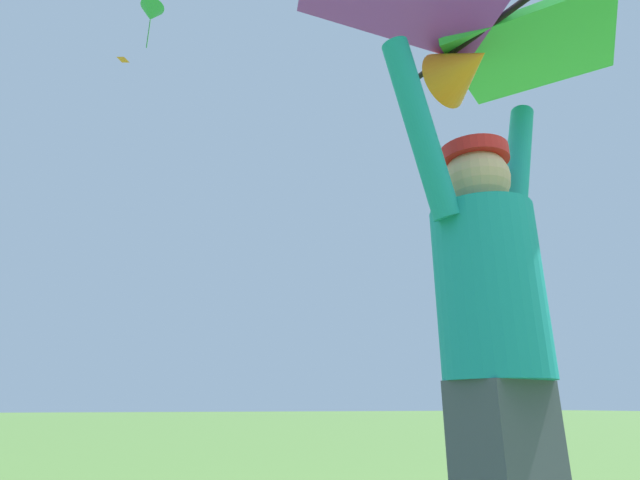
# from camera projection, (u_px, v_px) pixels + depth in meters

# --- Properties ---
(kite_flyer_person) EXTENTS (0.80, 0.42, 1.92)m
(kite_flyer_person) POSITION_uv_depth(u_px,v_px,m) (495.00, 342.00, 1.53)
(kite_flyer_person) COLOR #424751
(kite_flyer_person) RESTS_ON ground
(held_stunt_kite) EXTENTS (1.55, 1.01, 0.38)m
(held_stunt_kite) POSITION_uv_depth(u_px,v_px,m) (473.00, 33.00, 1.86)
(held_stunt_kite) COLOR black
(distant_kite_green_far_center) EXTENTS (0.96, 0.98, 1.73)m
(distant_kite_green_far_center) POSITION_uv_depth(u_px,v_px,m) (151.00, 13.00, 16.09)
(distant_kite_green_far_center) COLOR green
(distant_kite_orange_mid_left) EXTENTS (0.62, 0.63, 0.20)m
(distant_kite_orange_mid_left) POSITION_uv_depth(u_px,v_px,m) (123.00, 59.00, 27.52)
(distant_kite_orange_mid_left) COLOR orange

